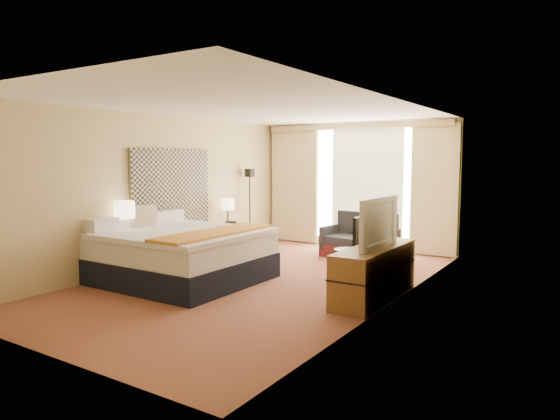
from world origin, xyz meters
The scene contains 21 objects.
floor centered at (0.00, 0.00, 0.00)m, with size 4.20×7.00×0.02m, color maroon.
ceiling centered at (0.00, 0.00, 2.60)m, with size 4.20×7.00×0.02m, color white.
wall_back centered at (0.00, 3.50, 1.30)m, with size 4.20×0.02×2.60m, color #D0BA7F.
wall_front centered at (0.00, -3.50, 1.30)m, with size 4.20×0.02×2.60m, color #D0BA7F.
wall_left centered at (-2.10, 0.00, 1.30)m, with size 0.02×7.00×2.60m, color #D0BA7F.
wall_right centered at (2.10, 0.00, 1.30)m, with size 0.02×7.00×2.60m, color #D0BA7F.
headboard centered at (-2.06, 0.20, 1.28)m, with size 0.06×1.85×1.50m, color black.
nightstand_left centered at (-1.87, -1.05, 0.28)m, with size 0.45×0.52×0.55m, color brown.
nightstand_right centered at (-1.87, 1.45, 0.28)m, with size 0.45×0.52×0.55m, color brown.
media_dresser centered at (1.83, 0.00, 0.35)m, with size 0.50×1.80×0.70m, color brown.
window centered at (0.25, 3.47, 1.32)m, with size 2.30×0.02×2.30m, color white.
curtains centered at (0.00, 3.39, 1.41)m, with size 4.12×0.19×2.56m.
bed centered at (-1.06, -0.65, 0.41)m, with size 2.29×2.09×1.11m.
loveseat centered at (0.54, 2.49, 0.28)m, with size 1.41×0.85×0.84m.
floor_lamp centered at (-1.90, 2.30, 1.17)m, with size 0.21×0.21×1.65m.
desk_chair centered at (1.27, 0.51, 0.46)m, with size 0.50×0.50×1.03m.
lamp_left centered at (-1.90, -0.98, 1.06)m, with size 0.31×0.31×0.65m.
lamp_right centered at (-1.83, 1.47, 0.96)m, with size 0.25×0.25×0.53m.
tissue_box centered at (-1.78, -1.02, 0.60)m, with size 0.12×0.12×0.11m, color #7CA4C1.
telephone centered at (-1.87, 1.61, 0.59)m, with size 0.18×0.14×0.07m, color black.
television centered at (1.78, -0.03, 1.03)m, with size 1.13×0.15×0.65m, color black.
Camera 1 is at (4.29, -6.14, 1.85)m, focal length 32.00 mm.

